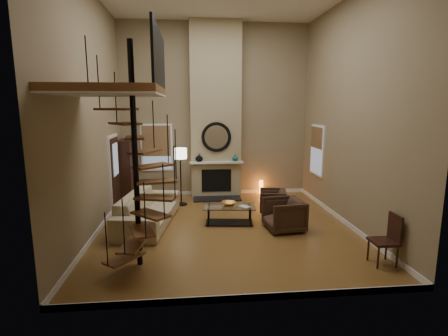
{
  "coord_description": "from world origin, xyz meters",
  "views": [
    {
      "loc": [
        -0.83,
        -7.95,
        2.92
      ],
      "look_at": [
        0.0,
        0.4,
        1.4
      ],
      "focal_mm": 27.63,
      "sensor_mm": 36.0,
      "label": 1
    }
  ],
  "objects": [
    {
      "name": "ground",
      "position": [
        0.0,
        0.0,
        -0.01
      ],
      "size": [
        6.0,
        6.5,
        0.01
      ],
      "primitive_type": "cube",
      "color": "olive",
      "rests_on": "ground"
    },
    {
      "name": "back_wall",
      "position": [
        0.0,
        3.25,
        2.75
      ],
      "size": [
        6.0,
        0.02,
        5.5
      ],
      "primitive_type": "cube",
      "color": "#907F5D",
      "rests_on": "ground"
    },
    {
      "name": "front_wall",
      "position": [
        0.0,
        -3.25,
        2.75
      ],
      "size": [
        6.0,
        0.02,
        5.5
      ],
      "primitive_type": "cube",
      "color": "#907F5D",
      "rests_on": "ground"
    },
    {
      "name": "left_wall",
      "position": [
        -3.0,
        0.0,
        2.75
      ],
      "size": [
        0.02,
        6.5,
        5.5
      ],
      "primitive_type": "cube",
      "color": "#907F5D",
      "rests_on": "ground"
    },
    {
      "name": "right_wall",
      "position": [
        3.0,
        0.0,
        2.75
      ],
      "size": [
        0.02,
        6.5,
        5.5
      ],
      "primitive_type": "cube",
      "color": "#907F5D",
      "rests_on": "ground"
    },
    {
      "name": "baseboard_back",
      "position": [
        0.0,
        3.24,
        0.06
      ],
      "size": [
        6.0,
        0.02,
        0.12
      ],
      "primitive_type": "cube",
      "color": "white",
      "rests_on": "ground"
    },
    {
      "name": "baseboard_front",
      "position": [
        0.0,
        -3.24,
        0.06
      ],
      "size": [
        6.0,
        0.02,
        0.12
      ],
      "primitive_type": "cube",
      "color": "white",
      "rests_on": "ground"
    },
    {
      "name": "baseboard_left",
      "position": [
        -2.99,
        0.0,
        0.06
      ],
      "size": [
        0.02,
        6.5,
        0.12
      ],
      "primitive_type": "cube",
      "color": "white",
      "rests_on": "ground"
    },
    {
      "name": "baseboard_right",
      "position": [
        2.99,
        0.0,
        0.06
      ],
      "size": [
        0.02,
        6.5,
        0.12
      ],
      "primitive_type": "cube",
      "color": "white",
      "rests_on": "ground"
    },
    {
      "name": "chimney_breast",
      "position": [
        0.0,
        3.06,
        2.75
      ],
      "size": [
        1.6,
        0.38,
        5.5
      ],
      "primitive_type": "cube",
      "color": "tan",
      "rests_on": "ground"
    },
    {
      "name": "hearth",
      "position": [
        0.0,
        2.57,
        0.02
      ],
      "size": [
        1.5,
        0.6,
        0.04
      ],
      "primitive_type": "cube",
      "color": "black",
      "rests_on": "ground"
    },
    {
      "name": "firebox",
      "position": [
        0.0,
        2.86,
        0.55
      ],
      "size": [
        0.95,
        0.02,
        0.72
      ],
      "primitive_type": "cube",
      "color": "black",
      "rests_on": "chimney_breast"
    },
    {
      "name": "mantel",
      "position": [
        0.0,
        2.78,
        1.15
      ],
      "size": [
        1.7,
        0.18,
        0.06
      ],
      "primitive_type": "cube",
      "color": "white",
      "rests_on": "chimney_breast"
    },
    {
      "name": "mirror_frame",
      "position": [
        0.0,
        2.84,
        1.95
      ],
      "size": [
        0.94,
        0.1,
        0.94
      ],
      "primitive_type": "torus",
      "rotation": [
        1.57,
        0.0,
        0.0
      ],
      "color": "black",
      "rests_on": "chimney_breast"
    },
    {
      "name": "mirror_disc",
      "position": [
        0.0,
        2.85,
        1.95
      ],
      "size": [
        0.8,
        0.01,
        0.8
      ],
      "primitive_type": "cylinder",
      "rotation": [
        1.57,
        0.0,
        0.0
      ],
      "color": "white",
      "rests_on": "chimney_breast"
    },
    {
      "name": "vase_left",
      "position": [
        -0.55,
        2.82,
        1.3
      ],
      "size": [
        0.24,
        0.24,
        0.25
      ],
      "primitive_type": "imported",
      "color": "black",
      "rests_on": "mantel"
    },
    {
      "name": "vase_right",
      "position": [
        0.6,
        2.82,
        1.28
      ],
      "size": [
        0.2,
        0.2,
        0.21
      ],
      "primitive_type": "imported",
      "color": "#175353",
      "rests_on": "mantel"
    },
    {
      "name": "window_back",
      "position": [
        -1.9,
        3.22,
        1.62
      ],
      "size": [
        1.02,
        0.06,
        1.52
      ],
      "color": "white",
      "rests_on": "back_wall"
    },
    {
      "name": "window_right",
      "position": [
        2.97,
        2.0,
        1.63
      ],
      "size": [
        0.06,
        1.02,
        1.52
      ],
      "color": "white",
      "rests_on": "right_wall"
    },
    {
      "name": "entry_door",
      "position": [
        -2.95,
        1.8,
        1.05
      ],
      "size": [
        0.1,
        1.05,
        2.16
      ],
      "color": "white",
      "rests_on": "ground"
    },
    {
      "name": "loft",
      "position": [
        -2.04,
        -1.8,
        3.24
      ],
      "size": [
        1.7,
        2.2,
        1.09
      ],
      "color": "brown",
      "rests_on": "left_wall"
    },
    {
      "name": "spiral_stair",
      "position": [
        -1.78,
        -1.79,
        1.78
      ],
      "size": [
        1.47,
        1.47,
        4.06
      ],
      "color": "black",
      "rests_on": "ground"
    },
    {
      "name": "hutch",
      "position": [
        -2.81,
        2.81,
        0.95
      ],
      "size": [
        0.4,
        0.85,
        1.89
      ],
      "primitive_type": "cube",
      "color": "black",
      "rests_on": "ground"
    },
    {
      "name": "sofa",
      "position": [
        -1.89,
        0.43,
        0.4
      ],
      "size": [
        1.44,
        2.82,
        0.79
      ],
      "primitive_type": "imported",
      "rotation": [
        0.0,
        0.0,
        1.42
      ],
      "color": "tan",
      "rests_on": "ground"
    },
    {
      "name": "armchair_near",
      "position": [
        1.45,
        0.93,
        0.35
      ],
      "size": [
        0.85,
        0.83,
        0.66
      ],
      "primitive_type": "imported",
      "rotation": [
        0.0,
        0.0,
        -1.77
      ],
      "color": "#3F291D",
      "rests_on": "ground"
    },
    {
      "name": "armchair_far",
      "position": [
        1.45,
        -0.26,
        0.35
      ],
      "size": [
        0.96,
        0.94,
        0.79
      ],
      "primitive_type": "imported",
      "rotation": [
        0.0,
        0.0,
        -1.45
      ],
      "color": "#3F291D",
      "rests_on": "ground"
    },
    {
      "name": "coffee_table",
      "position": [
        0.12,
        0.29,
        0.28
      ],
      "size": [
        1.34,
        0.77,
        0.47
      ],
      "color": "silver",
      "rests_on": "ground"
    },
    {
      "name": "bowl",
      "position": [
        0.12,
        0.34,
        0.5
      ],
      "size": [
        0.37,
        0.37,
        0.09
      ],
      "primitive_type": "imported",
      "color": "orange",
      "rests_on": "coffee_table"
    },
    {
      "name": "book",
      "position": [
        0.47,
        0.14,
        0.46
      ],
      "size": [
        0.32,
        0.32,
        0.03
      ],
      "primitive_type": "imported",
      "rotation": [
        0.0,
        0.0,
        0.68
      ],
      "color": "gray",
      "rests_on": "coffee_table"
    },
    {
      "name": "floor_lamp",
      "position": [
        -1.12,
        2.08,
        1.41
      ],
      "size": [
        0.38,
        0.38,
        1.7
      ],
      "color": "black",
      "rests_on": "ground"
    },
    {
      "name": "accent_lamp",
      "position": [
        1.5,
        3.03,
        0.25
      ],
      "size": [
        0.13,
        0.13,
        0.46
      ],
      "primitive_type": "cylinder",
      "color": "orange",
      "rests_on": "ground"
    },
    {
      "name": "side_chair",
      "position": [
        2.79,
        -2.25,
        0.53
      ],
      "size": [
        0.45,
        0.44,
        0.96
      ],
      "color": "black",
      "rests_on": "ground"
    }
  ]
}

